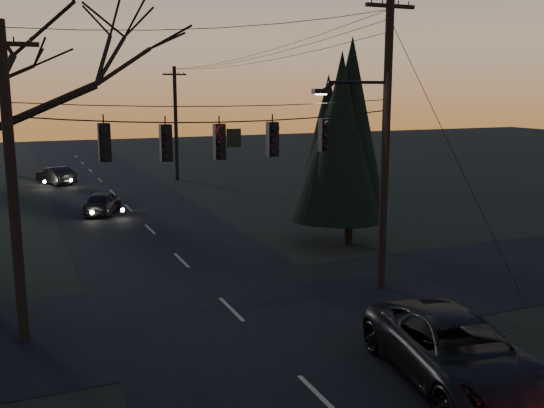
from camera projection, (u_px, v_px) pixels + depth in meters
name	position (u px, v px, depth m)	size (l,w,h in m)	color
main_road	(159.00, 239.00, 27.95)	(8.00, 120.00, 0.02)	black
cross_road	(231.00, 309.00, 18.92)	(60.00, 7.00, 0.02)	black
utility_pole_right	(381.00, 287.00, 21.05)	(5.00, 0.30, 10.00)	black
utility_pole_left	(25.00, 340.00, 16.60)	(1.80, 0.30, 8.50)	black
utility_pole_far_r	(177.00, 180.00, 46.34)	(1.80, 0.30, 8.50)	black
utility_pole_far_l	(14.00, 175.00, 49.12)	(0.30, 0.30, 8.00)	black
span_signal_assembly	(221.00, 140.00, 17.85)	(11.50, 0.44, 1.51)	black
evergreen_right	(351.00, 140.00, 26.19)	(4.14, 4.14, 8.03)	black
suv_near	(456.00, 352.00, 14.02)	(2.62, 5.68, 1.58)	black
sedan_oncoming_a	(103.00, 203.00, 33.45)	(1.50, 3.73, 1.27)	black
sedan_oncoming_b	(56.00, 176.00, 44.07)	(1.33, 3.81, 1.26)	black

